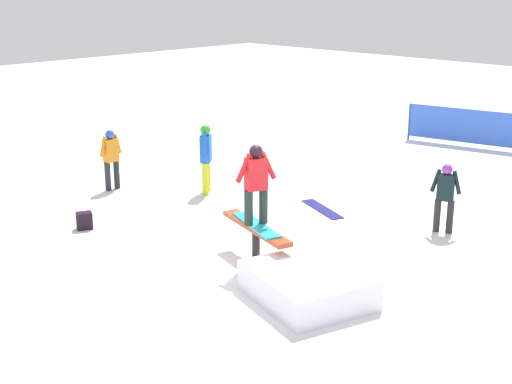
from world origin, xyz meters
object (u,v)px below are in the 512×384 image
Objects in this scene: main_rider_on_rail at (256,186)px; bystander_blue at (206,155)px; bystander_orange at (111,156)px; bystander_black at (445,194)px; loose_snowboard_navy at (322,209)px; backpack_on_snow at (84,221)px; rail_feature at (256,232)px.

main_rider_on_rail is 0.90× the size of bystander_blue.
bystander_orange reaches higher than bystander_black.
bystander_orange is 1.01× the size of loose_snowboard_navy.
bystander_orange is 0.89× the size of bystander_blue.
loose_snowboard_navy is (2.56, 0.56, -0.76)m from bystander_black.
loose_snowboard_navy is (-2.68, -0.89, -0.88)m from bystander_blue.
backpack_on_snow is at bearing -98.91° from loose_snowboard_navy.
rail_feature is at bearing -100.71° from bystander_orange.
backpack_on_snow is (2.59, 4.21, 0.16)m from loose_snowboard_navy.
bystander_blue is at bearing 172.75° from bystander_black.
bystander_blue is (5.24, 1.45, 0.12)m from bystander_black.
loose_snowboard_navy is at bearing -54.49° from rail_feature.
main_rider_on_rail is 4.21× the size of backpack_on_snow.
bystander_orange reaches higher than loose_snowboard_navy.
bystander_orange is 5.05m from loose_snowboard_navy.
rail_feature is 1.24× the size of bystander_blue.
main_rider_on_rail is 3.57m from loose_snowboard_navy.
main_rider_on_rail is at bearing 18.79° from bystander_blue.
main_rider_on_rail is 1.05× the size of bystander_black.
backpack_on_snow is at bearing -138.14° from bystander_orange.
bystander_black is 5.44m from bystander_blue.
loose_snowboard_navy is at bearing 169.58° from bystander_black.
backpack_on_snow is (3.65, 1.10, -1.23)m from main_rider_on_rail.
bystander_orange is (5.52, -0.87, 0.21)m from rail_feature.
backpack_on_snow is (5.14, 4.76, -0.60)m from bystander_black.
loose_snowboard_navy is at bearing 67.82° from bystander_blue.
loose_snowboard_navy is (1.06, -3.11, -0.57)m from rail_feature.
bystander_black is at bearing -70.01° from bystander_orange.
bystander_orange is at bearing -93.51° from bystander_blue.
bystander_orange is 2.79m from backpack_on_snow.
bystander_black is at bearing -95.50° from rail_feature.
bystander_blue reaches higher than rail_feature.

